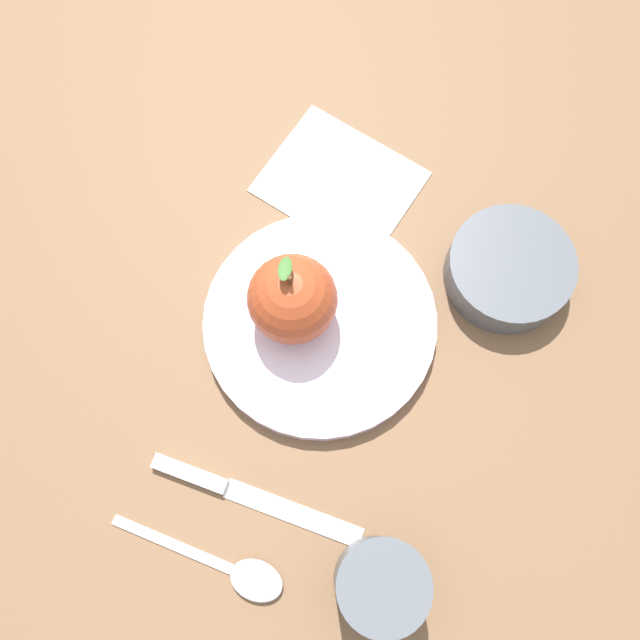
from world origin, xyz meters
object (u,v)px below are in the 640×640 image
at_px(cup, 380,584).
at_px(knife, 237,491).
at_px(dinner_plate, 320,323).
at_px(side_bowl, 510,268).
at_px(spoon, 238,573).
at_px(linen_napkin, 340,181).
at_px(apple, 292,299).

xyz_separation_m(cup, knife, (0.12, 0.08, -0.04)).
height_order(dinner_plate, side_bowl, side_bowl).
xyz_separation_m(side_bowl, spoon, (-0.14, 0.35, -0.02)).
bearing_deg(dinner_plate, linen_napkin, -32.78).
bearing_deg(dinner_plate, knife, 129.23).
height_order(cup, linen_napkin, cup).
relative_size(side_bowl, knife, 0.79).
xyz_separation_m(dinner_plate, knife, (-0.11, 0.14, -0.01)).
height_order(side_bowl, spoon, side_bowl).
relative_size(side_bowl, spoon, 0.91).
relative_size(cup, knife, 0.54).
height_order(dinner_plate, linen_napkin, dinner_plate).
xyz_separation_m(side_bowl, linen_napkin, (0.17, 0.10, -0.02)).
distance_m(side_bowl, cup, 0.32).
xyz_separation_m(dinner_plate, apple, (0.02, 0.02, 0.05)).
distance_m(apple, spoon, 0.25).
xyz_separation_m(cup, linen_napkin, (0.37, -0.14, -0.04)).
xyz_separation_m(dinner_plate, spoon, (-0.18, 0.16, -0.01)).
distance_m(spoon, linen_napkin, 0.40).
bearing_deg(spoon, apple, -36.49).
distance_m(dinner_plate, side_bowl, 0.19).
bearing_deg(apple, spoon, 143.51).
distance_m(apple, linen_napkin, 0.17).
distance_m(side_bowl, linen_napkin, 0.20).
distance_m(cup, spoon, 0.13).
relative_size(apple, knife, 0.63).
bearing_deg(knife, dinner_plate, -50.77).
xyz_separation_m(apple, spoon, (-0.19, 0.14, -0.05)).
bearing_deg(spoon, linen_napkin, -38.75).
bearing_deg(cup, apple, -8.12).
relative_size(side_bowl, linen_napkin, 0.81).
distance_m(knife, spoon, 0.07).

